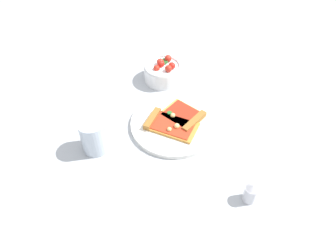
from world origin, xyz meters
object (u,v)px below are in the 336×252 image
(soda_glass, at_px, (94,136))
(pizza_slice_far, at_px, (168,125))
(plate, at_px, (175,124))
(pizza_slice_near, at_px, (184,116))
(salad_bowl, at_px, (163,72))
(pepper_shaker, at_px, (251,193))

(soda_glass, bearing_deg, pizza_slice_far, -95.76)
(plate, distance_m, pizza_slice_near, 0.04)
(pizza_slice_far, height_order, soda_glass, soda_glass)
(pizza_slice_near, relative_size, salad_bowl, 1.14)
(pizza_slice_far, relative_size, pepper_shaker, 2.73)
(pizza_slice_near, xyz_separation_m, pizza_slice_far, (-0.01, 0.06, 0.00))
(pizza_slice_near, bearing_deg, pizza_slice_far, 100.31)
(pizza_slice_near, bearing_deg, pepper_shaker, -176.30)
(pizza_slice_far, bearing_deg, pepper_shaker, -165.41)
(plate, relative_size, pepper_shaker, 4.32)
(plate, distance_m, soda_glass, 0.25)
(pizza_slice_near, xyz_separation_m, salad_bowl, (0.22, -0.03, 0.01))
(pizza_slice_near, height_order, salad_bowl, salad_bowl)
(pizza_slice_far, distance_m, soda_glass, 0.23)
(pizza_slice_far, relative_size, soda_glass, 1.64)
(salad_bowl, bearing_deg, pizza_slice_near, 172.75)
(salad_bowl, relative_size, soda_glass, 1.24)
(salad_bowl, xyz_separation_m, soda_glass, (-0.21, 0.31, 0.02))
(salad_bowl, bearing_deg, soda_glass, 123.83)
(plate, height_order, pepper_shaker, pepper_shaker)
(salad_bowl, bearing_deg, pepper_shaker, 179.25)
(salad_bowl, distance_m, soda_glass, 0.38)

